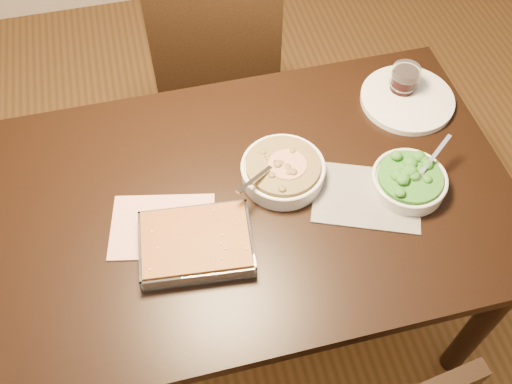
{
  "coord_description": "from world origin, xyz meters",
  "views": [
    {
      "loc": [
        -0.22,
        -0.87,
        2.03
      ],
      "look_at": [
        -0.01,
        -0.03,
        0.8
      ],
      "focal_mm": 40.0,
      "sensor_mm": 36.0,
      "label": 1
    }
  ],
  "objects_px": {
    "stew_bowl": "(283,170)",
    "chair_far": "(222,70)",
    "table": "(258,213)",
    "broccoli_bowl": "(409,181)",
    "baking_dish": "(196,243)",
    "wine_tumbler": "(404,80)",
    "dinner_plate": "(407,99)"
  },
  "relations": [
    {
      "from": "stew_bowl",
      "to": "chair_far",
      "type": "bearing_deg",
      "value": 93.16
    },
    {
      "from": "table",
      "to": "broccoli_bowl",
      "type": "xyz_separation_m",
      "value": [
        0.4,
        -0.07,
        0.12
      ]
    },
    {
      "from": "broccoli_bowl",
      "to": "stew_bowl",
      "type": "bearing_deg",
      "value": 160.76
    },
    {
      "from": "stew_bowl",
      "to": "chair_far",
      "type": "height_order",
      "value": "chair_far"
    },
    {
      "from": "stew_bowl",
      "to": "baking_dish",
      "type": "relative_size",
      "value": 0.77
    },
    {
      "from": "broccoli_bowl",
      "to": "wine_tumbler",
      "type": "relative_size",
      "value": 2.22
    },
    {
      "from": "dinner_plate",
      "to": "stew_bowl",
      "type": "bearing_deg",
      "value": -157.0
    },
    {
      "from": "wine_tumbler",
      "to": "dinner_plate",
      "type": "height_order",
      "value": "wine_tumbler"
    },
    {
      "from": "table",
      "to": "wine_tumbler",
      "type": "distance_m",
      "value": 0.61
    },
    {
      "from": "broccoli_bowl",
      "to": "chair_far",
      "type": "xyz_separation_m",
      "value": [
        -0.36,
        0.82,
        -0.25
      ]
    },
    {
      "from": "dinner_plate",
      "to": "baking_dish",
      "type": "bearing_deg",
      "value": -153.62
    },
    {
      "from": "baking_dish",
      "to": "chair_far",
      "type": "height_order",
      "value": "chair_far"
    },
    {
      "from": "dinner_plate",
      "to": "chair_far",
      "type": "height_order",
      "value": "chair_far"
    },
    {
      "from": "broccoli_bowl",
      "to": "wine_tumbler",
      "type": "height_order",
      "value": "wine_tumbler"
    },
    {
      "from": "table",
      "to": "wine_tumbler",
      "type": "relative_size",
      "value": 14.59
    },
    {
      "from": "chair_far",
      "to": "stew_bowl",
      "type": "bearing_deg",
      "value": 109.56
    },
    {
      "from": "stew_bowl",
      "to": "table",
      "type": "bearing_deg",
      "value": -153.34
    },
    {
      "from": "baking_dish",
      "to": "broccoli_bowl",
      "type": "bearing_deg",
      "value": 10.97
    },
    {
      "from": "table",
      "to": "broccoli_bowl",
      "type": "relative_size",
      "value": 6.57
    },
    {
      "from": "table",
      "to": "dinner_plate",
      "type": "distance_m",
      "value": 0.59
    },
    {
      "from": "table",
      "to": "baking_dish",
      "type": "bearing_deg",
      "value": -146.61
    },
    {
      "from": "baking_dish",
      "to": "table",
      "type": "bearing_deg",
      "value": 39.18
    },
    {
      "from": "wine_tumbler",
      "to": "dinner_plate",
      "type": "bearing_deg",
      "value": -86.49
    },
    {
      "from": "baking_dish",
      "to": "chair_far",
      "type": "relative_size",
      "value": 0.32
    },
    {
      "from": "wine_tumbler",
      "to": "chair_far",
      "type": "bearing_deg",
      "value": 135.83
    },
    {
      "from": "dinner_plate",
      "to": "chair_far",
      "type": "relative_size",
      "value": 0.3
    },
    {
      "from": "stew_bowl",
      "to": "dinner_plate",
      "type": "bearing_deg",
      "value": 23.0
    },
    {
      "from": "wine_tumbler",
      "to": "chair_far",
      "type": "xyz_separation_m",
      "value": [
        -0.49,
        0.47,
        -0.27
      ]
    },
    {
      "from": "broccoli_bowl",
      "to": "dinner_plate",
      "type": "bearing_deg",
      "value": 67.77
    },
    {
      "from": "stew_bowl",
      "to": "wine_tumbler",
      "type": "distance_m",
      "value": 0.5
    },
    {
      "from": "table",
      "to": "dinner_plate",
      "type": "bearing_deg",
      "value": 23.56
    },
    {
      "from": "chair_far",
      "to": "dinner_plate",
      "type": "bearing_deg",
      "value": 150.0
    }
  ]
}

